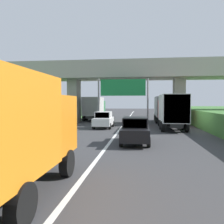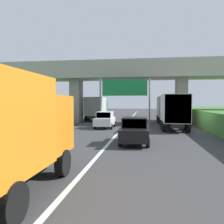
# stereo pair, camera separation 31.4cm
# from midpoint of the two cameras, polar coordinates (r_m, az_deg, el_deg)

# --- Properties ---
(lane_centre_stripe) EXTENTS (0.20, 89.48, 0.01)m
(lane_centre_stripe) POSITION_cam_midpoint_polar(r_m,az_deg,el_deg) (24.24, 1.89, -3.95)
(lane_centre_stripe) COLOR white
(lane_centre_stripe) RESTS_ON ground
(overpass_bridge) EXTENTS (40.00, 4.80, 7.96)m
(overpass_bridge) POSITION_cam_midpoint_polar(r_m,az_deg,el_deg) (30.44, 2.98, 8.70)
(overpass_bridge) COLOR #9E998E
(overpass_bridge) RESTS_ON ground
(overhead_highway_sign) EXTENTS (5.88, 0.18, 5.46)m
(overhead_highway_sign) POSITION_cam_midpoint_polar(r_m,az_deg,el_deg) (26.55, 2.38, 5.33)
(overhead_highway_sign) COLOR slate
(overhead_highway_sign) RESTS_ON ground
(speed_limit_sign) EXTENTS (0.60, 0.08, 2.23)m
(speed_limit_sign) POSITION_cam_midpoint_polar(r_m,az_deg,el_deg) (18.03, -25.04, -1.68)
(speed_limit_sign) COLOR slate
(speed_limit_sign) RESTS_ON ground
(truck_green) EXTENTS (2.44, 7.30, 3.44)m
(truck_green) POSITION_cam_midpoint_polar(r_m,az_deg,el_deg) (34.44, -4.64, 1.14)
(truck_green) COLOR black
(truck_green) RESTS_ON ground
(truck_red) EXTENTS (2.44, 7.30, 3.44)m
(truck_red) POSITION_cam_midpoint_polar(r_m,az_deg,el_deg) (23.67, 14.23, 0.50)
(truck_red) COLOR black
(truck_red) RESTS_ON ground
(truck_silver) EXTENTS (2.44, 7.30, 3.44)m
(truck_silver) POSITION_cam_midpoint_polar(r_m,az_deg,el_deg) (31.96, 12.48, 1.00)
(truck_silver) COLOR black
(truck_silver) RESTS_ON ground
(car_white) EXTENTS (1.86, 4.10, 1.72)m
(car_white) POSITION_cam_midpoint_polar(r_m,az_deg,el_deg) (24.13, -2.45, -1.95)
(car_white) COLOR silver
(car_white) RESTS_ON ground
(car_black) EXTENTS (1.86, 4.10, 1.72)m
(car_black) POSITION_cam_midpoint_polar(r_m,az_deg,el_deg) (15.07, 5.22, -4.59)
(car_black) COLOR black
(car_black) RESTS_ON ground
(construction_barrel_2) EXTENTS (0.57, 0.57, 0.90)m
(construction_barrel_2) POSITION_cam_midpoint_polar(r_m,az_deg,el_deg) (17.98, -22.61, -4.91)
(construction_barrel_2) COLOR orange
(construction_barrel_2) RESTS_ON ground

